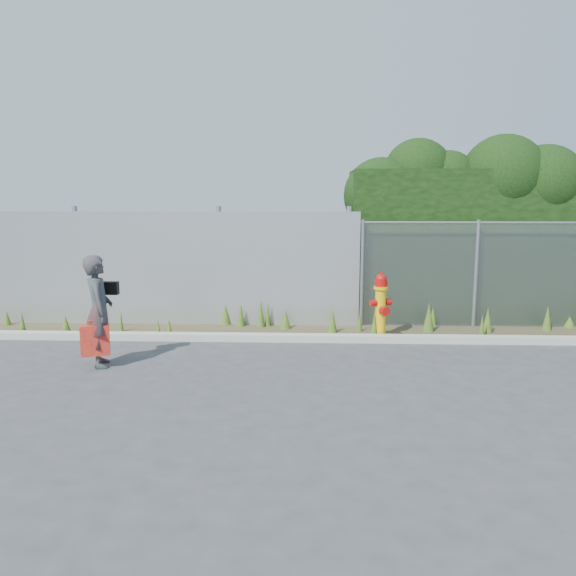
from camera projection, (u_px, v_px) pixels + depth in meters
The scene contains 10 objects.
ground at pixel (305, 374), 7.94m from camera, with size 80.00×80.00×0.00m, color #3D3C3F.
curb at pixel (306, 338), 9.71m from camera, with size 16.00×0.22×0.12m, color #ACA99B.
weed_strip at pixel (368, 325), 10.30m from camera, with size 16.00×1.29×0.54m.
corrugated_fence at pixel (139, 268), 10.85m from camera, with size 8.50×0.21×2.30m.
chainlink_fence at pixel (532, 274), 10.57m from camera, with size 6.50×0.07×2.05m.
hedge at pixel (533, 219), 11.39m from camera, with size 7.47×2.07×3.70m.
fire_hydrant at pixel (380, 307), 9.82m from camera, with size 0.40×0.35×1.18m.
woman at pixel (99, 311), 8.20m from camera, with size 0.60×0.39×1.65m, color #0E595A.
red_tote_bag at pixel (95, 340), 8.11m from camera, with size 0.40×0.15×0.53m.
black_shoulder_bag at pixel (110, 288), 8.37m from camera, with size 0.26×0.11×0.19m.
Camera 1 is at (0.05, -7.65, 2.48)m, focal length 35.00 mm.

